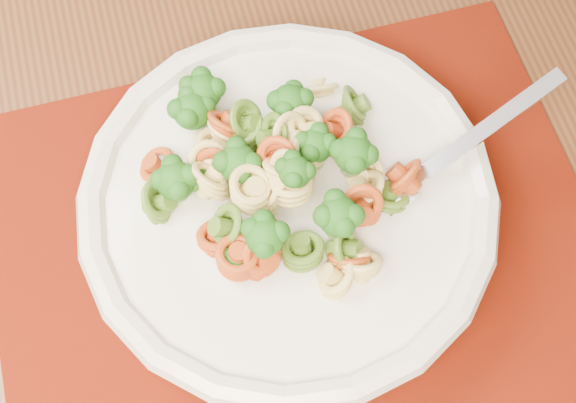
{
  "coord_description": "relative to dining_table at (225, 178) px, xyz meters",
  "views": [
    {
      "loc": [
        0.33,
        0.15,
        1.29
      ],
      "look_at": [
        0.32,
        0.38,
        0.8
      ],
      "focal_mm": 50.0,
      "sensor_mm": 36.0,
      "label": 1
    }
  ],
  "objects": [
    {
      "name": "fork",
      "position": [
        0.13,
        -0.09,
        0.15
      ],
      "size": [
        0.17,
        0.12,
        0.08
      ],
      "primitive_type": null,
      "rotation": [
        0.0,
        -0.35,
        0.56
      ],
      "color": "silver",
      "rests_on": "pasta_bowl"
    },
    {
      "name": "placemat",
      "position": [
        0.06,
        -0.11,
        0.11
      ],
      "size": [
        0.5,
        0.44,
        0.0
      ],
      "primitive_type": "cube",
      "rotation": [
        0.0,
        0.0,
        0.28
      ],
      "color": "#601404",
      "rests_on": "dining_table"
    },
    {
      "name": "dining_table",
      "position": [
        0.0,
        0.0,
        0.0
      ],
      "size": [
        1.56,
        1.22,
        0.76
      ],
      "rotation": [
        0.0,
        0.0,
        0.28
      ],
      "color": "#533317",
      "rests_on": "ground"
    },
    {
      "name": "pasta_broccoli_heap",
      "position": [
        0.06,
        -0.09,
        0.15
      ],
      "size": [
        0.24,
        0.24,
        0.06
      ],
      "primitive_type": null,
      "color": "tan",
      "rests_on": "pasta_bowl"
    },
    {
      "name": "pasta_bowl",
      "position": [
        0.06,
        -0.09,
        0.14
      ],
      "size": [
        0.29,
        0.29,
        0.05
      ],
      "color": "silver",
      "rests_on": "placemat"
    }
  ]
}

